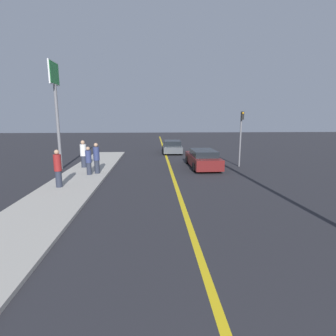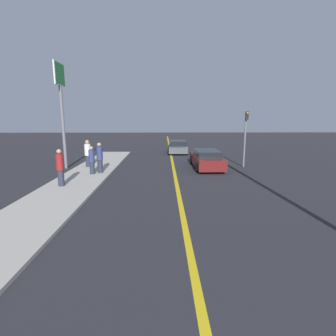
% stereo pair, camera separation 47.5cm
% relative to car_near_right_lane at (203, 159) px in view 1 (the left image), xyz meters
% --- Properties ---
extents(road_center_line, '(0.20, 60.00, 0.01)m').
position_rel_car_near_right_lane_xyz_m(road_center_line, '(-2.29, -0.75, -0.62)').
color(road_center_line, gold).
rests_on(road_center_line, ground_plane).
extents(sidewalk_left, '(2.78, 26.45, 0.12)m').
position_rel_car_near_right_lane_xyz_m(sidewalk_left, '(-7.63, -5.53, -0.56)').
color(sidewalk_left, '#ADA89E').
rests_on(sidewalk_left, ground_plane).
extents(car_near_right_lane, '(1.96, 4.75, 1.26)m').
position_rel_car_near_right_lane_xyz_m(car_near_right_lane, '(0.00, 0.00, 0.00)').
color(car_near_right_lane, maroon).
rests_on(car_near_right_lane, ground_plane).
extents(car_ahead_center, '(1.96, 4.09, 1.22)m').
position_rel_car_near_right_lane_xyz_m(car_ahead_center, '(-1.59, 7.64, -0.03)').
color(car_ahead_center, '#4C5156').
rests_on(car_ahead_center, ground_plane).
extents(pedestrian_near_curb, '(0.36, 0.36, 1.84)m').
position_rel_car_near_right_lane_xyz_m(pedestrian_near_curb, '(-8.08, -5.15, 0.42)').
color(pedestrian_near_curb, '#282D3D').
rests_on(pedestrian_near_curb, sidewalk_left).
extents(pedestrian_mid_group, '(0.34, 0.34, 1.67)m').
position_rel_car_near_right_lane_xyz_m(pedestrian_mid_group, '(-7.27, -2.42, 0.33)').
color(pedestrian_mid_group, '#282D3D').
rests_on(pedestrian_mid_group, sidewalk_left).
extents(pedestrian_far_standing, '(0.37, 0.37, 1.85)m').
position_rel_car_near_right_lane_xyz_m(pedestrian_far_standing, '(-6.88, -2.04, 0.42)').
color(pedestrian_far_standing, '#282D3D').
rests_on(pedestrian_far_standing, sidewalk_left).
extents(pedestrian_by_sign, '(0.41, 0.41, 1.83)m').
position_rel_car_near_right_lane_xyz_m(pedestrian_by_sign, '(-8.17, -0.04, 0.41)').
color(pedestrian_by_sign, '#282D3D').
rests_on(pedestrian_by_sign, sidewalk_left).
extents(traffic_light, '(0.18, 0.40, 3.85)m').
position_rel_car_near_right_lane_xyz_m(traffic_light, '(2.68, 0.20, 1.76)').
color(traffic_light, slate).
rests_on(traffic_light, ground_plane).
extents(roadside_sign, '(0.20, 1.64, 6.95)m').
position_rel_car_near_right_lane_xyz_m(roadside_sign, '(-9.72, -0.01, 4.45)').
color(roadside_sign, slate).
rests_on(roadside_sign, ground_plane).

